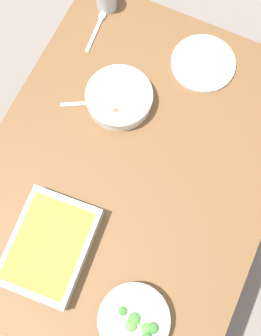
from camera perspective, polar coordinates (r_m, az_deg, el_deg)
ground_plane at (r=2.02m, az=0.00°, el=-5.98°), size 6.00×6.00×0.00m
dining_table at (r=1.39m, az=0.00°, el=-1.06°), size 1.20×0.90×0.74m
stew_bowl at (r=1.36m, az=-1.57°, el=9.69°), size 0.22×0.22×0.06m
broccoli_bowl at (r=1.22m, az=0.55°, el=-20.25°), size 0.20×0.20×0.06m
baking_dish at (r=1.25m, az=-11.10°, el=-10.53°), size 0.32×0.24×0.06m
side_plate at (r=1.47m, az=10.00°, el=14.05°), size 0.22×0.22×0.01m
spoon_by_stew at (r=1.39m, az=-4.96°, el=8.96°), size 0.10×0.16×0.01m
spoon_by_broccoli at (r=1.25m, az=2.15°, el=-18.92°), size 0.16×0.10×0.01m
spoon_spare at (r=1.54m, az=-4.48°, el=19.05°), size 0.18×0.04×0.01m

